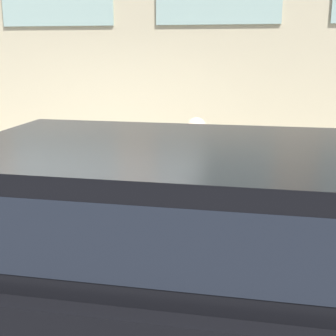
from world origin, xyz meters
name	(u,v)px	position (x,y,z in m)	size (l,w,h in m)	color
ground_plane	(79,261)	(0.00, 0.00, 0.00)	(80.00, 80.00, 0.00)	#47474C
sidewalk	(114,216)	(1.25, 0.00, 0.07)	(2.51, 60.00, 0.13)	#A8A093
fire_hydrant	(141,203)	(0.46, -0.58, 0.54)	(0.30, 0.42, 0.80)	#2D7260
person	(196,167)	(0.57, -1.19, 0.96)	(0.33, 0.22, 1.38)	#232328
parked_truck_black_near	(188,246)	(-1.51, -1.43, 0.95)	(1.97, 4.88, 1.64)	black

